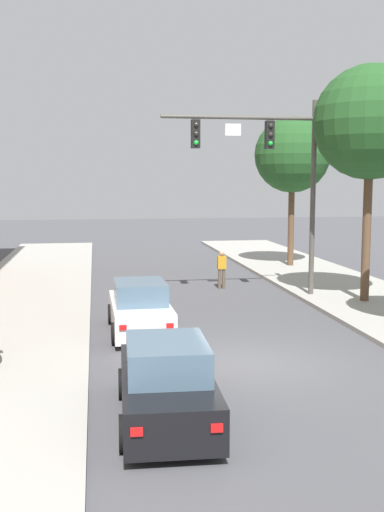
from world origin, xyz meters
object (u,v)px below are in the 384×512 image
(car_following_black, at_px, (167,384))
(street_tree_second, at_px, (370,123))
(pedestrian_crossing_road, at_px, (222,267))
(street_tree_third, at_px, (292,155))
(traffic_signal_mast, at_px, (272,162))
(car_lead_white, at_px, (140,309))

(car_following_black, xyz_separation_m, street_tree_second, (8.61, 9.98, 5.94))
(pedestrian_crossing_road, height_order, street_tree_second, street_tree_second)
(street_tree_second, height_order, street_tree_third, street_tree_second)
(traffic_signal_mast, distance_m, street_tree_third, 8.88)
(car_following_black, distance_m, pedestrian_crossing_road, 14.71)
(car_following_black, relative_size, pedestrian_crossing_road, 2.62)
(traffic_signal_mast, xyz_separation_m, pedestrian_crossing_road, (-1.39, 2.58, -4.40))
(pedestrian_crossing_road, relative_size, street_tree_third, 0.21)
(pedestrian_crossing_road, relative_size, street_tree_second, 0.19)
(traffic_signal_mast, height_order, car_following_black, traffic_signal_mast)
(street_tree_third, bearing_deg, traffic_signal_mast, -113.22)
(pedestrian_crossing_road, bearing_deg, street_tree_third, 48.73)
(car_lead_white, xyz_separation_m, street_tree_second, (8.61, 3.00, 5.94))
(street_tree_third, bearing_deg, street_tree_second, -91.75)
(street_tree_second, bearing_deg, pedestrian_crossing_road, 137.70)
(car_lead_white, relative_size, street_tree_third, 0.55)
(car_lead_white, xyz_separation_m, car_following_black, (-0.01, -6.98, 0.00))
(car_lead_white, xyz_separation_m, pedestrian_crossing_road, (4.02, 7.17, 0.19))
(car_lead_white, bearing_deg, street_tree_third, 55.03)
(car_lead_white, xyz_separation_m, street_tree_third, (8.90, 12.73, 5.19))
(car_following_black, bearing_deg, traffic_signal_mast, 64.90)
(car_following_black, bearing_deg, street_tree_second, 49.21)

